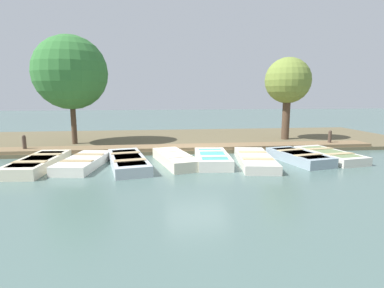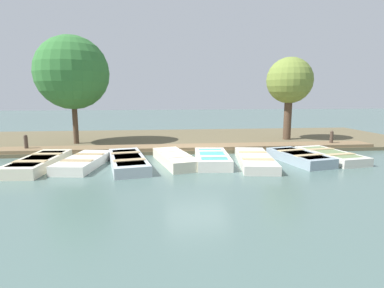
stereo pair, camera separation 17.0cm
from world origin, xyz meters
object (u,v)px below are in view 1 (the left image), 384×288
(rowboat_5, at_px, (255,159))
(park_tree_left, at_px, (288,82))
(rowboat_4, at_px, (212,158))
(rowboat_7, at_px, (329,155))
(rowboat_1, at_px, (84,162))
(rowboat_6, at_px, (299,157))
(park_tree_far_left, at_px, (70,73))
(mooring_post_far, at_px, (330,139))
(rowboat_2, at_px, (128,161))
(rowboat_3, at_px, (175,159))
(mooring_post_near, at_px, (25,145))
(rowboat_0, at_px, (38,163))

(rowboat_5, bearing_deg, park_tree_left, 154.64)
(rowboat_4, bearing_deg, rowboat_7, 97.55)
(rowboat_1, height_order, park_tree_left, park_tree_left)
(rowboat_1, distance_m, rowboat_5, 6.23)
(rowboat_1, xyz_separation_m, rowboat_6, (0.14, 8.01, 0.01))
(rowboat_5, xyz_separation_m, park_tree_far_left, (-4.57, -7.60, 3.40))
(mooring_post_far, distance_m, park_tree_far_left, 12.72)
(rowboat_2, relative_size, rowboat_6, 1.26)
(rowboat_3, bearing_deg, rowboat_4, 69.18)
(rowboat_7, bearing_deg, park_tree_far_left, -120.00)
(mooring_post_near, relative_size, park_tree_far_left, 0.17)
(rowboat_3, xyz_separation_m, rowboat_7, (-0.08, 6.17, -0.03))
(rowboat_4, bearing_deg, rowboat_3, -92.65)
(rowboat_2, relative_size, park_tree_far_left, 0.69)
(rowboat_4, height_order, rowboat_7, rowboat_4)
(mooring_post_far, bearing_deg, mooring_post_near, -90.00)
(rowboat_5, relative_size, mooring_post_far, 4.15)
(rowboat_1, bearing_deg, park_tree_far_left, -153.27)
(rowboat_2, height_order, rowboat_5, rowboat_2)
(rowboat_1, xyz_separation_m, rowboat_5, (0.27, 6.22, -0.01))
(rowboat_6, bearing_deg, rowboat_2, -101.88)
(rowboat_3, xyz_separation_m, mooring_post_far, (-2.30, 7.54, 0.25))
(rowboat_6, xyz_separation_m, park_tree_far_left, (-4.44, -9.39, 3.38))
(rowboat_0, height_order, rowboat_1, rowboat_0)
(rowboat_0, height_order, rowboat_4, rowboat_4)
(rowboat_7, distance_m, park_tree_left, 5.34)
(park_tree_left, bearing_deg, rowboat_1, -64.66)
(rowboat_0, distance_m, park_tree_left, 12.34)
(rowboat_7, height_order, park_tree_far_left, park_tree_far_left)
(rowboat_7, bearing_deg, rowboat_6, -87.77)
(rowboat_7, relative_size, mooring_post_far, 3.53)
(rowboat_0, height_order, rowboat_7, rowboat_0)
(rowboat_2, distance_m, rowboat_6, 6.45)
(mooring_post_far, bearing_deg, rowboat_2, -74.95)
(rowboat_5, height_order, park_tree_left, park_tree_left)
(rowboat_0, xyz_separation_m, rowboat_1, (-0.07, 1.51, -0.02))
(rowboat_4, distance_m, rowboat_5, 1.59)
(rowboat_6, height_order, park_tree_far_left, park_tree_far_left)
(rowboat_1, bearing_deg, rowboat_2, 94.55)
(rowboat_5, bearing_deg, rowboat_3, -87.08)
(mooring_post_near, bearing_deg, rowboat_2, 61.01)
(rowboat_6, xyz_separation_m, mooring_post_far, (-2.51, 2.79, 0.26))
(rowboat_3, distance_m, rowboat_7, 6.17)
(rowboat_2, distance_m, mooring_post_near, 5.13)
(rowboat_2, bearing_deg, park_tree_left, 108.51)
(park_tree_far_left, relative_size, park_tree_left, 1.18)
(rowboat_6, height_order, mooring_post_far, mooring_post_far)
(rowboat_1, distance_m, rowboat_6, 8.01)
(rowboat_6, bearing_deg, mooring_post_far, 120.31)
(rowboat_3, relative_size, rowboat_4, 1.16)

